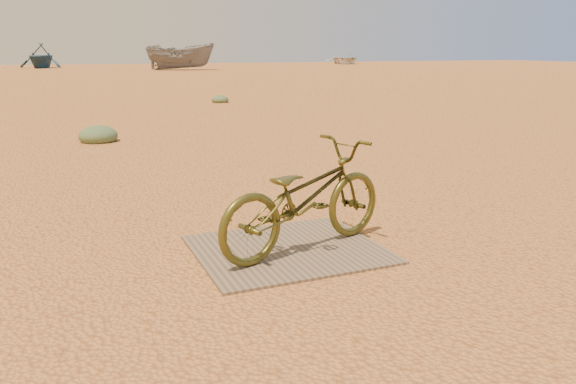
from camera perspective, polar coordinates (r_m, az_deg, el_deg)
name	(u,v)px	position (r m, az deg, el deg)	size (l,w,h in m)	color
ground	(301,233)	(5.05, 1.31, -4.17)	(120.00, 120.00, 0.00)	#D38647
plywood_board	(288,249)	(4.62, 0.00, -5.85)	(1.48, 1.28, 0.02)	#77664D
bicycle	(305,197)	(4.47, 1.71, -0.52)	(0.58, 1.66, 0.87)	#4B4A1A
boat_far_left	(41,56)	(53.03, -23.83, 12.56)	(3.40, 3.94, 2.07)	navy
boat_mid_right	(181,57)	(45.12, -10.87, 13.36)	(1.97, 5.23, 2.02)	slate
boat_far_right	(344,59)	(62.77, 5.75, 13.31)	(3.65, 5.11, 1.06)	beige
kale_a	(99,142)	(10.58, -18.67, 4.88)	(0.67, 0.67, 0.37)	#59734B
kale_b	(220,102)	(17.57, -6.90, 9.02)	(0.52, 0.52, 0.29)	#59734B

